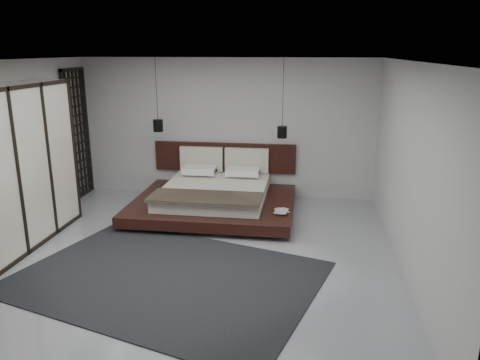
% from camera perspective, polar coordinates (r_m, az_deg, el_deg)
% --- Properties ---
extents(floor, '(6.00, 6.00, 0.00)m').
position_cam_1_polar(floor, '(7.16, -5.76, -8.77)').
color(floor, '#92959A').
rests_on(floor, ground).
extents(ceiling, '(6.00, 6.00, 0.00)m').
position_cam_1_polar(ceiling, '(6.52, -6.45, 14.24)').
color(ceiling, white).
rests_on(ceiling, wall_back).
extents(wall_back, '(6.00, 0.00, 6.00)m').
position_cam_1_polar(wall_back, '(9.58, -1.69, 6.33)').
color(wall_back, '#B3B3B1').
rests_on(wall_back, floor).
extents(wall_front, '(6.00, 0.00, 6.00)m').
position_cam_1_polar(wall_front, '(4.00, -16.69, -7.81)').
color(wall_front, '#B3B3B1').
rests_on(wall_front, floor).
extents(wall_right, '(0.00, 6.00, 6.00)m').
position_cam_1_polar(wall_right, '(6.64, 19.89, 1.21)').
color(wall_right, '#B3B3B1').
rests_on(wall_right, floor).
extents(lattice_screen, '(0.05, 0.90, 2.60)m').
position_cam_1_polar(lattice_screen, '(10.03, -19.17, 5.31)').
color(lattice_screen, black).
rests_on(lattice_screen, floor).
extents(bed, '(2.93, 2.45, 1.10)m').
position_cam_1_polar(bed, '(8.79, -3.06, -1.93)').
color(bed, black).
rests_on(bed, floor).
extents(book_lower, '(0.28, 0.32, 0.02)m').
position_cam_1_polar(book_lower, '(8.01, 4.48, -3.83)').
color(book_lower, '#99724C').
rests_on(book_lower, bed).
extents(book_upper, '(0.24, 0.31, 0.02)m').
position_cam_1_polar(book_upper, '(7.98, 4.32, -3.74)').
color(book_upper, '#99724C').
rests_on(book_upper, book_lower).
extents(pendant_left, '(0.19, 0.19, 1.39)m').
position_cam_1_polar(pendant_left, '(9.26, -9.96, 6.58)').
color(pendant_left, black).
rests_on(pendant_left, ceiling).
extents(pendant_right, '(0.18, 0.18, 1.46)m').
position_cam_1_polar(pendant_right, '(8.83, 5.16, 5.87)').
color(pendant_right, black).
rests_on(pendant_right, ceiling).
extents(wardrobe, '(0.59, 2.52, 2.47)m').
position_cam_1_polar(wardrobe, '(7.84, -25.55, 1.45)').
color(wardrobe, silver).
rests_on(wardrobe, floor).
extents(rug, '(4.52, 3.78, 0.02)m').
position_cam_1_polar(rug, '(6.46, -8.90, -11.62)').
color(rug, black).
rests_on(rug, floor).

